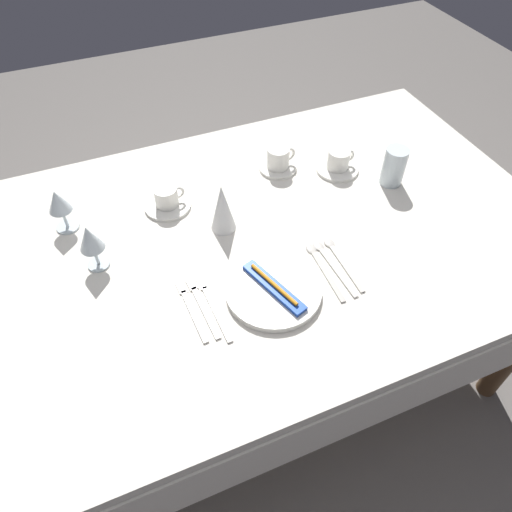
# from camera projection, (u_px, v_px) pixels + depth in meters

# --- Properties ---
(ground_plane) EXTENTS (6.00, 6.00, 0.00)m
(ground_plane) POSITION_uv_depth(u_px,v_px,m) (253.00, 363.00, 1.91)
(ground_plane) COLOR slate
(dining_table) EXTENTS (1.80, 1.11, 0.74)m
(dining_table) POSITION_uv_depth(u_px,v_px,m) (252.00, 255.00, 1.43)
(dining_table) COLOR silver
(dining_table) RESTS_ON ground
(dinner_plate) EXTENTS (0.25, 0.25, 0.02)m
(dinner_plate) POSITION_uv_depth(u_px,v_px,m) (274.00, 291.00, 1.22)
(dinner_plate) COLOR white
(dinner_plate) RESTS_ON dining_table
(toothbrush_package) EXTENTS (0.10, 0.21, 0.02)m
(toothbrush_package) POSITION_uv_depth(u_px,v_px,m) (274.00, 287.00, 1.21)
(toothbrush_package) COLOR blue
(toothbrush_package) RESTS_ON dinner_plate
(fork_outer) EXTENTS (0.02, 0.22, 0.00)m
(fork_outer) POSITION_uv_depth(u_px,v_px,m) (213.00, 305.00, 1.20)
(fork_outer) COLOR beige
(fork_outer) RESTS_ON dining_table
(fork_inner) EXTENTS (0.03, 0.21, 0.00)m
(fork_inner) POSITION_uv_depth(u_px,v_px,m) (202.00, 304.00, 1.20)
(fork_inner) COLOR beige
(fork_inner) RESTS_ON dining_table
(fork_salad) EXTENTS (0.03, 0.20, 0.00)m
(fork_salad) POSITION_uv_depth(u_px,v_px,m) (191.00, 308.00, 1.19)
(fork_salad) COLOR beige
(fork_salad) RESTS_ON dining_table
(spoon_soup) EXTENTS (0.03, 0.22, 0.01)m
(spoon_soup) POSITION_uv_depth(u_px,v_px,m) (321.00, 264.00, 1.29)
(spoon_soup) COLOR beige
(spoon_soup) RESTS_ON dining_table
(spoon_dessert) EXTENTS (0.03, 0.22, 0.01)m
(spoon_dessert) POSITION_uv_depth(u_px,v_px,m) (330.00, 261.00, 1.30)
(spoon_dessert) COLOR beige
(spoon_dessert) RESTS_ON dining_table
(spoon_tea) EXTENTS (0.03, 0.21, 0.01)m
(spoon_tea) POSITION_uv_depth(u_px,v_px,m) (339.00, 257.00, 1.31)
(spoon_tea) COLOR beige
(spoon_tea) RESTS_ON dining_table
(saucer_left) EXTENTS (0.14, 0.14, 0.01)m
(saucer_left) POSITION_uv_depth(u_px,v_px,m) (168.00, 205.00, 1.45)
(saucer_left) COLOR white
(saucer_left) RESTS_ON dining_table
(coffee_cup_left) EXTENTS (0.09, 0.07, 0.06)m
(coffee_cup_left) POSITION_uv_depth(u_px,v_px,m) (167.00, 196.00, 1.42)
(coffee_cup_left) COLOR white
(coffee_cup_left) RESTS_ON saucer_left
(saucer_right) EXTENTS (0.12, 0.12, 0.01)m
(saucer_right) POSITION_uv_depth(u_px,v_px,m) (278.00, 167.00, 1.57)
(saucer_right) COLOR white
(saucer_right) RESTS_ON dining_table
(coffee_cup_right) EXTENTS (0.10, 0.07, 0.07)m
(coffee_cup_right) POSITION_uv_depth(u_px,v_px,m) (279.00, 158.00, 1.54)
(coffee_cup_right) COLOR white
(coffee_cup_right) RESTS_ON saucer_right
(saucer_far) EXTENTS (0.14, 0.14, 0.01)m
(saucer_far) POSITION_uv_depth(u_px,v_px,m) (337.00, 169.00, 1.57)
(saucer_far) COLOR white
(saucer_far) RESTS_ON dining_table
(coffee_cup_far) EXTENTS (0.09, 0.07, 0.06)m
(coffee_cup_far) POSITION_uv_depth(u_px,v_px,m) (339.00, 159.00, 1.54)
(coffee_cup_far) COLOR white
(coffee_cup_far) RESTS_ON saucer_far
(wine_glass_centre) EXTENTS (0.07, 0.07, 0.14)m
(wine_glass_centre) POSITION_uv_depth(u_px,v_px,m) (58.00, 203.00, 1.32)
(wine_glass_centre) COLOR silver
(wine_glass_centre) RESTS_ON dining_table
(wine_glass_left) EXTENTS (0.07, 0.07, 0.14)m
(wine_glass_left) POSITION_uv_depth(u_px,v_px,m) (90.00, 240.00, 1.22)
(wine_glass_left) COLOR silver
(wine_glass_left) RESTS_ON dining_table
(drink_tumbler) EXTENTS (0.07, 0.07, 0.13)m
(drink_tumbler) POSITION_uv_depth(u_px,v_px,m) (393.00, 169.00, 1.49)
(drink_tumbler) COLOR silver
(drink_tumbler) RESTS_ON dining_table
(napkin_folded) EXTENTS (0.07, 0.07, 0.16)m
(napkin_folded) POSITION_uv_depth(u_px,v_px,m) (222.00, 208.00, 1.33)
(napkin_folded) COLOR white
(napkin_folded) RESTS_ON dining_table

